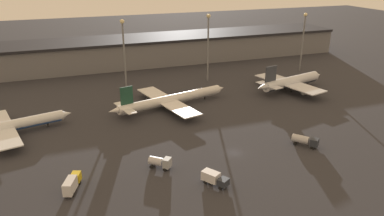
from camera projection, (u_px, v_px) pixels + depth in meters
ground at (234, 153)px, 104.39m from camera, size 600.00×600.00×0.00m
terminal_building at (145, 50)px, 195.46m from camera, size 214.82×27.41×13.54m
airplane_0 at (5, 127)px, 113.80m from camera, size 39.52×32.39×10.75m
airplane_1 at (171, 100)px, 136.40m from camera, size 47.73×35.87×10.86m
airplane_2 at (291, 82)px, 154.14m from camera, size 36.89×32.89×12.00m
service_vehicle_0 at (160, 162)px, 96.07m from camera, size 5.84×5.48×3.17m
service_vehicle_1 at (72, 183)px, 86.35m from camera, size 4.72×8.17×3.57m
service_vehicle_2 at (214, 178)px, 88.99m from camera, size 5.73×6.96×3.05m
service_vehicle_3 at (305, 140)px, 107.83m from camera, size 6.55×7.23×2.96m
lamp_post_1 at (124, 47)px, 150.24m from camera, size 1.80×1.80×28.88m
lamp_post_2 at (208, 40)px, 161.72m from camera, size 1.80×1.80×29.40m
lamp_post_3 at (303, 35)px, 177.51m from camera, size 1.80×1.80×27.76m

